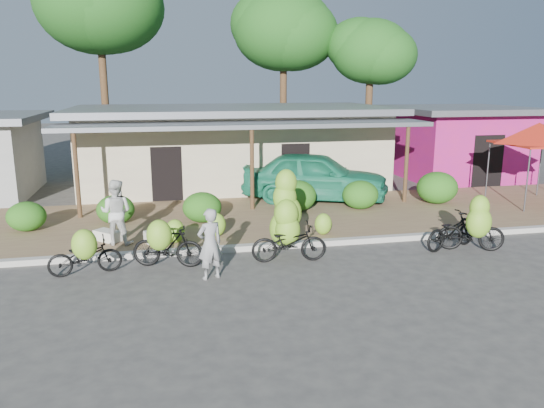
{
  "coord_description": "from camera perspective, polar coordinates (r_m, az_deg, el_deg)",
  "views": [
    {
      "loc": [
        -2.99,
        -11.26,
        4.36
      ],
      "look_at": [
        -0.16,
        2.12,
        1.2
      ],
      "focal_mm": 35.0,
      "sensor_mm": 36.0,
      "label": 1
    }
  ],
  "objects": [
    {
      "name": "bike_left",
      "position": [
        12.84,
        -11.3,
        -4.26
      ],
      "size": [
        1.79,
        1.34,
        1.34
      ],
      "rotation": [
        0.0,
        0.0,
        1.29
      ],
      "color": "black",
      "rests_on": "ground"
    },
    {
      "name": "vendor",
      "position": [
        11.98,
        -6.69,
        -4.28
      ],
      "size": [
        0.7,
        0.58,
        1.64
      ],
      "primitive_type": "imported",
      "rotation": [
        0.0,
        0.0,
        3.51
      ],
      "color": "gray",
      "rests_on": "ground"
    },
    {
      "name": "tree_near_right",
      "position": [
        27.89,
        10.13,
        16.02
      ],
      "size": [
        4.18,
        3.98,
        7.49
      ],
      "color": "#533421",
      "rests_on": "ground"
    },
    {
      "name": "sidewalk",
      "position": [
        17.08,
        -1.49,
        -1.58
      ],
      "size": [
        60.0,
        6.0,
        0.12
      ],
      "primitive_type": "cube",
      "color": "olive",
      "rests_on": "ground"
    },
    {
      "name": "bike_right",
      "position": [
        14.66,
        20.87,
        -2.35
      ],
      "size": [
        1.77,
        1.4,
        1.63
      ],
      "rotation": [
        0.0,
        0.0,
        1.23
      ],
      "color": "black",
      "rests_on": "ground"
    },
    {
      "name": "tree_far_center",
      "position": [
        27.75,
        -18.59,
        19.97
      ],
      "size": [
        5.91,
        5.85,
        10.27
      ],
      "color": "#533421",
      "rests_on": "ground"
    },
    {
      "name": "sack_near",
      "position": [
        14.77,
        -11.86,
        -3.36
      ],
      "size": [
        0.93,
        0.66,
        0.3
      ],
      "primitive_type": "cube",
      "rotation": [
        0.0,
        0.0,
        0.34
      ],
      "color": "white",
      "rests_on": "sidewalk"
    },
    {
      "name": "loose_banana_b",
      "position": [
        14.94,
        -6.02,
        -2.22
      ],
      "size": [
        0.53,
        0.45,
        0.67
      ],
      "primitive_type": "ellipsoid",
      "color": "#6EA629",
      "rests_on": "sidewalk"
    },
    {
      "name": "hedge_2",
      "position": [
        16.47,
        -7.53,
        -0.35
      ],
      "size": [
        1.2,
        1.08,
        0.94
      ],
      "primitive_type": "ellipsoid",
      "color": "#175914",
      "rests_on": "sidewalk"
    },
    {
      "name": "hedge_1",
      "position": [
        16.84,
        -16.48,
        -0.56
      ],
      "size": [
        1.14,
        1.02,
        0.89
      ],
      "primitive_type": "ellipsoid",
      "color": "#175914",
      "rests_on": "sidewalk"
    },
    {
      "name": "loose_banana_a",
      "position": [
        14.49,
        -10.39,
        -2.89
      ],
      "size": [
        0.52,
        0.44,
        0.65
      ],
      "primitive_type": "ellipsoid",
      "color": "#6EA629",
      "rests_on": "sidewalk"
    },
    {
      "name": "shop_main",
      "position": [
        22.54,
        -4.28,
        6.25
      ],
      "size": [
        13.0,
        8.5,
        3.35
      ],
      "color": "beige",
      "rests_on": "ground"
    },
    {
      "name": "hedge_5",
      "position": [
        19.73,
        17.35,
        1.69
      ],
      "size": [
        1.46,
        1.31,
        1.14
      ],
      "primitive_type": "ellipsoid",
      "color": "#175914",
      "rests_on": "sidewalk"
    },
    {
      "name": "hedge_4",
      "position": [
        18.3,
        9.48,
        0.99
      ],
      "size": [
        1.25,
        1.12,
        0.97
      ],
      "primitive_type": "ellipsoid",
      "color": "#175914",
      "rests_on": "sidewalk"
    },
    {
      "name": "sack_far",
      "position": [
        15.17,
        -17.26,
        -3.27
      ],
      "size": [
        0.8,
        0.8,
        0.28
      ],
      "primitive_type": "cube",
      "rotation": [
        0.0,
        0.0,
        -0.78
      ],
      "color": "white",
      "rests_on": "sidewalk"
    },
    {
      "name": "curb",
      "position": [
        14.25,
        0.72,
        -4.49
      ],
      "size": [
        60.0,
        0.25,
        0.15
      ],
      "primitive_type": "cube",
      "color": "#A8A399",
      "rests_on": "ground"
    },
    {
      "name": "bike_center",
      "position": [
        13.27,
        1.64,
        -2.34
      ],
      "size": [
        1.9,
        1.28,
        2.23
      ],
      "rotation": [
        0.0,
        0.0,
        1.48
      ],
      "color": "black",
      "rests_on": "ground"
    },
    {
      "name": "hedge_3",
      "position": [
        17.73,
        2.66,
        0.9
      ],
      "size": [
        1.34,
        1.21,
        1.05
      ],
      "primitive_type": "ellipsoid",
      "color": "#175914",
      "rests_on": "sidewalk"
    },
    {
      "name": "hedge_0",
      "position": [
        16.94,
        -24.91,
        -1.22
      ],
      "size": [
        1.11,
        1.0,
        0.86
      ],
      "primitive_type": "ellipsoid",
      "color": "#175914",
      "rests_on": "sidewalk"
    },
    {
      "name": "bike_far_right",
      "position": [
        14.91,
        18.73,
        -2.77
      ],
      "size": [
        1.94,
        1.25,
        0.96
      ],
      "rotation": [
        0.0,
        0.0,
        1.93
      ],
      "color": "black",
      "rests_on": "ground"
    },
    {
      "name": "teal_van",
      "position": [
        19.36,
        4.68,
        3.0
      ],
      "size": [
        5.65,
        3.92,
        1.78
      ],
      "primitive_type": "imported",
      "rotation": [
        0.0,
        0.0,
        1.19
      ],
      "color": "#1A7755",
      "rests_on": "sidewalk"
    },
    {
      "name": "loose_banana_c",
      "position": [
        15.1,
        5.53,
        -2.15
      ],
      "size": [
        0.49,
        0.42,
        0.62
      ],
      "primitive_type": "ellipsoid",
      "color": "#6EA629",
      "rests_on": "sidewalk"
    },
    {
      "name": "shop_pink",
      "position": [
        26.16,
        19.29,
        6.38
      ],
      "size": [
        6.0,
        6.0,
        3.25
      ],
      "color": "#AF1A5F",
      "rests_on": "ground"
    },
    {
      "name": "bystander",
      "position": [
        14.62,
        -16.43,
        -0.84
      ],
      "size": [
        1.0,
        0.87,
        1.75
      ],
      "primitive_type": "imported",
      "rotation": [
        0.0,
        0.0,
        2.86
      ],
      "color": "silver",
      "rests_on": "sidewalk"
    },
    {
      "name": "bike_far_left",
      "position": [
        12.88,
        -19.49,
        -5.13
      ],
      "size": [
        1.71,
        1.29,
        1.25
      ],
      "rotation": [
        0.0,
        0.0,
        1.73
      ],
      "color": "black",
      "rests_on": "ground"
    },
    {
      "name": "red_canopy",
      "position": [
        20.82,
        26.73,
        6.82
      ],
      "size": [
        3.5,
        3.5,
        2.86
      ],
      "color": "#59595E",
      "rests_on": "sidewalk"
    },
    {
      "name": "ground",
      "position": [
        12.44,
        2.76,
        -7.52
      ],
      "size": [
        100.0,
        100.0,
        0.0
      ],
      "primitive_type": "plane",
      "color": "#3F3D3B",
      "rests_on": "ground"
    },
    {
      "name": "tree_center_right",
      "position": [
        28.7,
        0.82,
        18.39
      ],
      "size": [
        5.31,
        5.2,
        9.04
      ],
      "color": "#533421",
      "rests_on": "ground"
    }
  ]
}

